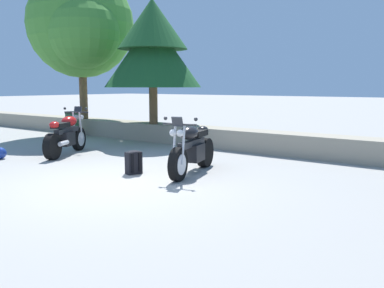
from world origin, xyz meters
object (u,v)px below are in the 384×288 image
motorcycle_red_near_left (67,135)px  leafy_tree_far_left (81,26)px  rider_backpack (133,162)px  pine_tree_mid_left (153,45)px  motorcycle_black_centre (192,149)px  rider_helmet (0,153)px  trash_bin (72,124)px

motorcycle_red_near_left → leafy_tree_far_left: 5.34m
rider_backpack → pine_tree_mid_left: size_ratio=0.12×
rider_backpack → leafy_tree_far_left: leafy_tree_far_left is taller
motorcycle_red_near_left → motorcycle_black_centre: bearing=0.8°
rider_helmet → leafy_tree_far_left: leafy_tree_far_left is taller
motorcycle_red_near_left → motorcycle_black_centre: (3.89, 0.05, 0.00)m
rider_helmet → trash_bin: size_ratio=0.33×
leafy_tree_far_left → rider_helmet: bearing=-62.5°
motorcycle_black_centre → rider_helmet: 4.85m
pine_tree_mid_left → trash_bin: 3.99m
motorcycle_black_centre → trash_bin: (-6.76, 2.29, -0.05)m
motorcycle_black_centre → trash_bin: size_ratio=2.36×
motorcycle_red_near_left → pine_tree_mid_left: bearing=87.6°
motorcycle_red_near_left → motorcycle_black_centre: size_ratio=0.94×
motorcycle_black_centre → rider_backpack: (-0.91, -0.71, -0.24)m
motorcycle_red_near_left → motorcycle_black_centre: same height
rider_backpack → rider_helmet: (-3.71, -0.71, -0.11)m
motorcycle_black_centre → pine_tree_mid_left: (-3.76, 3.07, 2.46)m
rider_backpack → rider_helmet: 3.78m
rider_backpack → rider_helmet: bearing=-169.2°
motorcycle_red_near_left → leafy_tree_far_left: size_ratio=0.37×
rider_backpack → trash_bin: trash_bin is taller
pine_tree_mid_left → trash_bin: pine_tree_mid_left is taller
pine_tree_mid_left → trash_bin: (-3.00, -0.77, -2.51)m
rider_helmet → pine_tree_mid_left: pine_tree_mid_left is taller
motorcycle_red_near_left → rider_backpack: 3.07m
rider_backpack → leafy_tree_far_left: (-5.98, 3.65, 3.49)m
motorcycle_black_centre → leafy_tree_far_left: size_ratio=0.40×
motorcycle_black_centre → pine_tree_mid_left: pine_tree_mid_left is taller
rider_backpack → rider_helmet: rider_backpack is taller
leafy_tree_far_left → trash_bin: 3.36m
leafy_tree_far_left → rider_backpack: bearing=-31.4°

